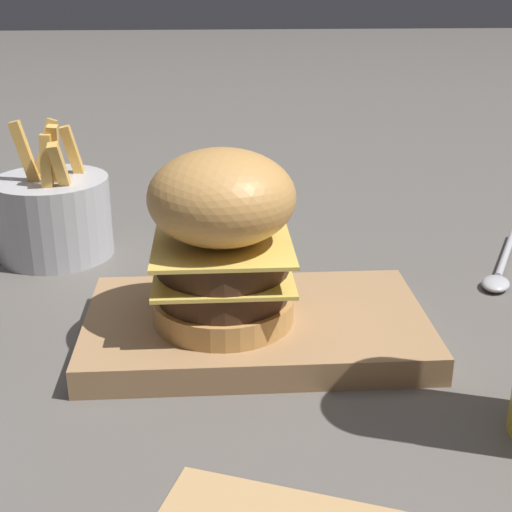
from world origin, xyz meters
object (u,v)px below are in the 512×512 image
at_px(serving_board, 256,326).
at_px(fries_basket, 54,215).
at_px(burger, 222,237).
at_px(spoon, 500,270).

distance_m(serving_board, fries_basket, 0.28).
relative_size(burger, spoon, 0.87).
xyz_separation_m(serving_board, spoon, (-0.25, -0.11, -0.01)).
relative_size(burger, fries_basket, 0.95).
xyz_separation_m(serving_board, burger, (0.03, 0.01, 0.08)).
xyz_separation_m(burger, fries_basket, (0.17, -0.20, -0.05)).
bearing_deg(fries_basket, serving_board, 134.84).
relative_size(fries_basket, spoon, 0.92).
height_order(fries_basket, spoon, fries_basket).
distance_m(burger, spoon, 0.31).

